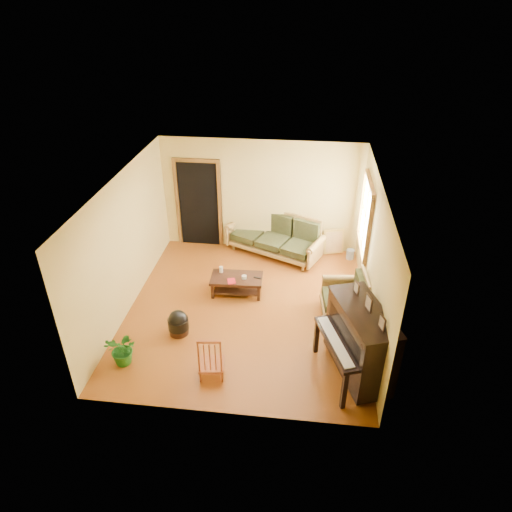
# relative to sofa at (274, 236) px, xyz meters

# --- Properties ---
(floor) EXTENTS (5.00, 5.00, 0.00)m
(floor) POSITION_rel_sofa_xyz_m (-0.34, -2.19, -0.47)
(floor) COLOR #652E0D
(floor) RESTS_ON ground
(doorway) EXTENTS (1.08, 0.16, 2.05)m
(doorway) POSITION_rel_sofa_xyz_m (-1.79, 0.29, 0.56)
(doorway) COLOR black
(doorway) RESTS_ON floor
(window) EXTENTS (0.12, 1.36, 1.46)m
(window) POSITION_rel_sofa_xyz_m (1.87, -0.89, 1.03)
(window) COLOR white
(window) RESTS_ON right_wall
(sofa) EXTENTS (2.37, 1.72, 0.94)m
(sofa) POSITION_rel_sofa_xyz_m (0.00, 0.00, 0.00)
(sofa) COLOR olive
(sofa) RESTS_ON floor
(coffee_table) EXTENTS (1.05, 0.60, 0.38)m
(coffee_table) POSITION_rel_sofa_xyz_m (-0.61, -1.66, -0.28)
(coffee_table) COLOR black
(coffee_table) RESTS_ON floor
(armchair) EXTENTS (0.96, 1.00, 0.91)m
(armchair) POSITION_rel_sofa_xyz_m (1.47, -2.14, -0.01)
(armchair) COLOR olive
(armchair) RESTS_ON floor
(piano) EXTENTS (1.27, 1.64, 1.27)m
(piano) POSITION_rel_sofa_xyz_m (1.64, -3.64, 0.17)
(piano) COLOR black
(piano) RESTS_ON floor
(footstool) EXTENTS (0.41, 0.41, 0.35)m
(footstool) POSITION_rel_sofa_xyz_m (-1.46, -3.02, -0.29)
(footstool) COLOR black
(footstool) RESTS_ON floor
(red_chair) EXTENTS (0.45, 0.48, 0.85)m
(red_chair) POSITION_rel_sofa_xyz_m (-0.66, -3.94, -0.04)
(red_chair) COLOR maroon
(red_chair) RESTS_ON floor
(leaning_frame) EXTENTS (0.48, 0.23, 0.63)m
(leaning_frame) POSITION_rel_sofa_xyz_m (1.37, 0.18, -0.15)
(leaning_frame) COLOR #B8963D
(leaning_frame) RESTS_ON floor
(ceramic_crock) EXTENTS (0.20, 0.20, 0.22)m
(ceramic_crock) POSITION_rel_sofa_xyz_m (1.75, -0.01, -0.36)
(ceramic_crock) COLOR #3759A7
(ceramic_crock) RESTS_ON floor
(potted_plant) EXTENTS (0.66, 0.62, 0.58)m
(potted_plant) POSITION_rel_sofa_xyz_m (-2.14, -3.87, -0.18)
(potted_plant) COLOR #195518
(potted_plant) RESTS_ON floor
(book) EXTENTS (0.21, 0.24, 0.02)m
(book) POSITION_rel_sofa_xyz_m (-0.76, -1.85, -0.08)
(book) COLOR maroon
(book) RESTS_ON coffee_table
(candle) EXTENTS (0.10, 0.10, 0.13)m
(candle) POSITION_rel_sofa_xyz_m (-0.95, -1.51, -0.03)
(candle) COLOR silver
(candle) RESTS_ON coffee_table
(glass_jar) EXTENTS (0.13, 0.13, 0.07)m
(glass_jar) POSITION_rel_sofa_xyz_m (-0.45, -1.69, -0.06)
(glass_jar) COLOR silver
(glass_jar) RESTS_ON coffee_table
(remote) EXTENTS (0.16, 0.08, 0.02)m
(remote) POSITION_rel_sofa_xyz_m (-0.19, -1.64, -0.09)
(remote) COLOR black
(remote) RESTS_ON coffee_table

